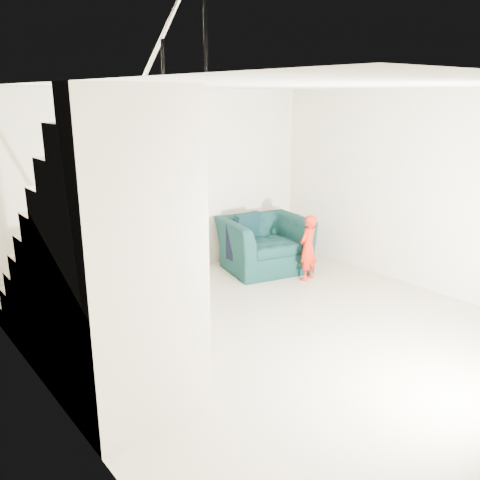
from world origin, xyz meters
The scene contains 12 objects.
floor centered at (0.00, 0.00, 0.00)m, with size 5.50×5.50×0.00m, color tan.
ceiling centered at (0.00, 0.00, 2.70)m, with size 5.50×5.50×0.00m, color silver.
back_wall centered at (0.00, 2.75, 1.35)m, with size 5.00×5.00×0.00m, color #C0BA9C.
left_wall centered at (-2.50, 0.00, 1.35)m, with size 5.50×5.50×0.00m, color #C0BA9C.
right_wall centered at (2.50, 0.00, 1.35)m, with size 5.50×5.50×0.00m, color #C0BA9C.
armchair centered at (1.27, 2.02, 0.40)m, with size 1.24×1.08×0.80m, color black.
toddler centered at (1.46, 1.27, 0.48)m, with size 0.35×0.23×0.97m, color #A6050C.
side_table centered at (2.22, 2.13, 0.23)m, with size 0.34×0.34×0.34m.
staircase centered at (-2.00, 0.55, 0.95)m, with size 1.02×3.03×3.62m.
cushion centered at (1.16, 2.31, 0.64)m, with size 0.44×0.13×0.42m, color black.
throw centered at (0.70, 1.98, 0.51)m, with size 0.05×0.48×0.54m, color black.
phone centered at (1.53, 1.24, 0.84)m, with size 0.02×0.05×0.10m, color black.
Camera 1 is at (-3.66, -3.63, 2.62)m, focal length 38.00 mm.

